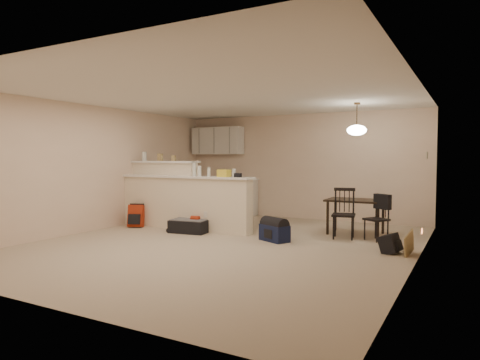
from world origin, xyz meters
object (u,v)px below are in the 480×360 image
Objects in this scene: pendant_lamp at (357,130)px; navy_duffel at (274,233)px; dining_table at (356,204)px; suitcase at (190,226)px; dining_chair_near at (344,213)px; red_backpack at (136,216)px; black_daypack at (390,244)px; dining_chair_far at (376,218)px.

pendant_lamp is 2.54m from navy_duffel.
dining_table is 1.75× the size of pendant_lamp.
suitcase is at bearing -154.57° from pendant_lamp.
suitcase is at bearing -174.17° from dining_chair_near.
dining_chair_near is at bearing -13.08° from red_backpack.
pendant_lamp is 1.63m from dining_chair_near.
dining_table is 3.40× the size of black_daypack.
suitcase is (-3.36, -0.91, -0.28)m from dining_chair_far.
dining_chair_far is at bearing 55.72° from navy_duffel.
dining_table is 1.50× the size of suitcase.
navy_duffel is 1.93m from black_daypack.
dining_chair_near is (-0.08, -0.55, -0.13)m from dining_table.
red_backpack is (-4.18, -0.82, -0.22)m from dining_chair_near.
navy_duffel is (-1.08, -1.37, -0.44)m from dining_table.
suitcase is 1.81m from navy_duffel.
pendant_lamp is 3.70m from suitcase.
red_backpack is at bearing -136.40° from dining_chair_far.
black_daypack is (0.94, -0.82, -0.31)m from dining_chair_near.
dining_chair_near is 2.94m from suitcase.
dining_chair_near is 0.57m from dining_chair_far.
red_backpack reaches higher than black_daypack.
black_daypack reaches higher than suitcase.
black_daypack is (3.75, 0.00, 0.02)m from suitcase.
black_daypack is at bearing -59.24° from dining_table.
dining_table is at bearing 43.71° from black_daypack.
dining_table is at bearing -6.33° from red_backpack.
dining_chair_near is 1.72× the size of navy_duffel.
dining_table is 0.57m from dining_chair_near.
dining_chair_far is 1.52× the size of navy_duffel.
dining_chair_near is at bearing 60.55° from black_daypack.
navy_duffel is 1.66× the size of black_daypack.
dining_table is 1.35× the size of dining_chair_far.
red_backpack reaches higher than navy_duffel.
pendant_lamp is 0.68× the size of dining_chair_near.
dining_chair_far is 3.50m from suitcase.
suitcase is at bearing 101.67° from black_daypack.
navy_duffel is at bearing -116.93° from dining_chair_far.
pendant_lamp reaches higher than dining_table.
red_backpack is at bearing -179.37° from dining_chair_near.
pendant_lamp reaches higher than black_daypack.
red_backpack is 0.88× the size of navy_duffel.
dining_chair_near is at bearing -98.36° from pendant_lamp.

